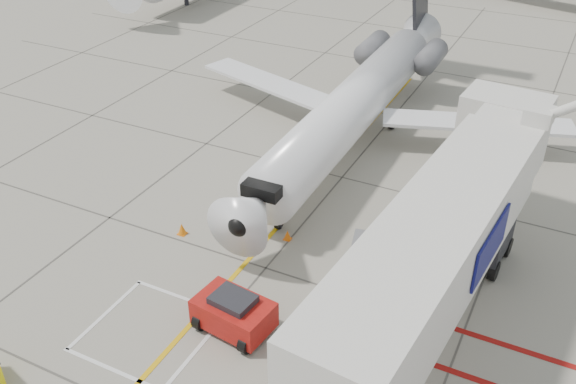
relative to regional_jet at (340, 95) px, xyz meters
The scene contains 8 objects.
ground_plane 13.94m from the regional_jet, 86.21° to the right, with size 260.00×260.00×0.00m, color gray.
regional_jet is the anchor object (origin of this frame).
jet_bridge 13.45m from the regional_jet, 55.04° to the right, with size 9.13×19.27×7.71m, color silver, non-canonical shape.
pushback_tug 13.33m from the regional_jet, 83.29° to the right, with size 2.70×1.69×1.57m, color #AA1510, non-canonical shape.
baggage_cart 12.70m from the regional_jet, 62.14° to the right, with size 1.80×1.14×1.14m, color #56575B, non-canonical shape.
ground_power_unit 10.56m from the regional_jet, 56.68° to the right, with size 2.70×1.58×2.14m, color silver, non-canonical shape.
cone_nose 10.20m from the regional_jet, 111.16° to the right, with size 0.38×0.38×0.53m, color orange.
cone_side 8.09m from the regional_jet, 83.78° to the right, with size 0.33×0.33×0.46m, color #DA5D0B.
Camera 1 is at (9.89, -13.69, 16.30)m, focal length 40.00 mm.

